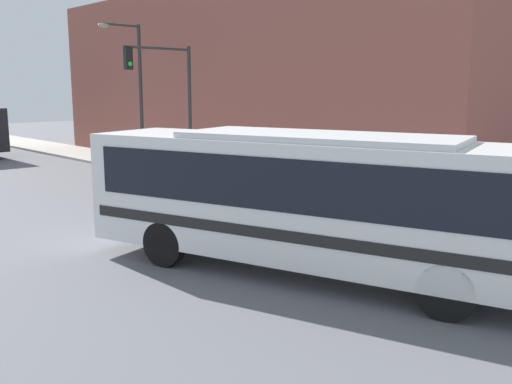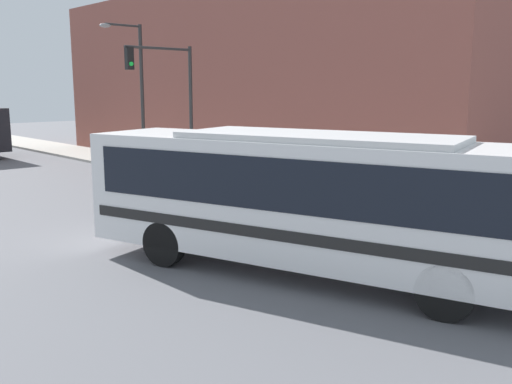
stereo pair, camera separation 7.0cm
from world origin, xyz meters
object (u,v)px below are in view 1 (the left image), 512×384
traffic_light_pole (169,89)px  pedestrian_near_corner (261,163)px  street_lamp (135,84)px  city_bus (318,195)px  parking_meter (234,165)px  fire_hydrant (354,196)px

traffic_light_pole → pedestrian_near_corner: (2.43, -3.13, -3.09)m
traffic_light_pole → street_lamp: bearing=77.8°
traffic_light_pole → city_bus: bearing=-111.5°
parking_meter → pedestrian_near_corner: size_ratio=0.78×
traffic_light_pole → parking_meter: bearing=-73.6°
city_bus → fire_hydrant: 6.99m
fire_hydrant → traffic_light_pole: 9.87m
city_bus → traffic_light_pole: traffic_light_pole is taller
fire_hydrant → parking_meter: 6.06m
fire_hydrant → pedestrian_near_corner: (1.51, 6.05, 0.41)m
traffic_light_pole → street_lamp: street_lamp is taller
city_bus → pedestrian_near_corner: size_ratio=7.02×
parking_meter → street_lamp: (-0.03, 7.27, 3.27)m
parking_meter → street_lamp: street_lamp is taller
city_bus → street_lamp: bearing=53.5°
city_bus → traffic_light_pole: size_ratio=1.94×
city_bus → parking_meter: bearing=41.0°
city_bus → traffic_light_pole: 13.79m
city_bus → parking_meter: city_bus is taller
city_bus → street_lamp: size_ratio=1.59×
city_bus → pedestrian_near_corner: city_bus is taller
city_bus → street_lamp: 17.96m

